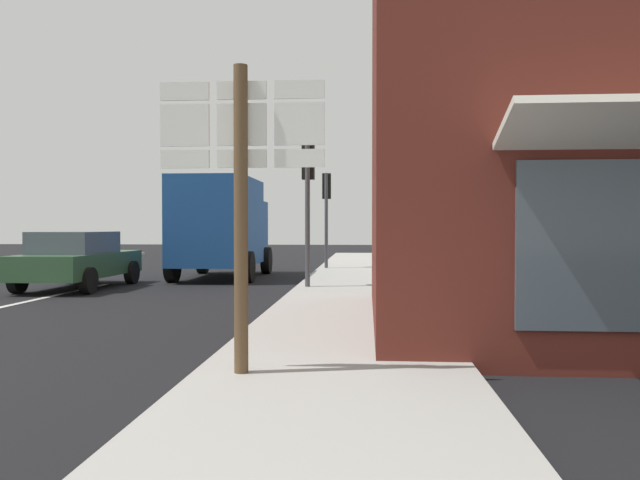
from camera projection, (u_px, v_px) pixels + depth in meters
The scene contains 7 objects.
ground_plane at pixel (73, 292), 15.32m from camera, with size 80.00×80.00×0.00m, color black.
sidewalk_right at pixel (352, 301), 12.80m from camera, with size 2.88×44.00×0.14m, color #9E9B96.
sedan_far at pixel (78, 259), 16.12m from camera, with size 1.99×4.21×1.47m.
delivery_truck at pixel (222, 225), 19.34m from camera, with size 2.51×5.01×3.05m.
route_sign_post at pixel (241, 186), 6.23m from camera, with size 1.66×0.14×3.20m.
traffic_light_far_right at pixel (327, 199), 22.20m from camera, with size 0.30×0.49×3.49m.
traffic_light_near_right at pixel (308, 181), 15.29m from camera, with size 0.30×0.49×3.66m.
Camera 1 is at (7.22, -4.78, 1.60)m, focal length 35.11 mm.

